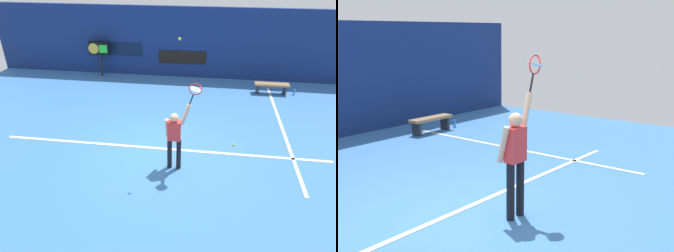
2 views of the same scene
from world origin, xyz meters
The scene contains 13 objects.
ground_plane centered at (0.00, 0.00, 0.00)m, with size 18.00×18.00×0.00m, color #3870B2.
back_wall centered at (0.00, 6.50, 1.59)m, with size 18.00×0.20×3.18m, color navy.
sponsor_banner_center centered at (0.00, 6.38, 0.95)m, with size 2.20×0.03×0.60m, color black.
sponsor_banner_portside centered at (-3.00, 6.38, 1.23)m, with size 2.20×0.03×0.60m, color #0C1933.
court_baseline centered at (0.00, 0.15, 0.01)m, with size 10.00×0.10×0.01m, color white.
court_sideline centered at (3.88, 2.00, 0.01)m, with size 0.10×7.00×0.01m, color white.
tennis_player centered at (0.50, -0.72, 1.01)m, with size 0.66×0.31×1.98m.
tennis_racket centered at (0.98, -0.72, 2.36)m, with size 0.39×0.27×0.63m.
tennis_ball centered at (0.58, -0.63, 3.55)m, with size 0.07×0.07×0.07m, color #CCE033.
scoreboard_clock centered at (-3.82, 5.98, 1.27)m, with size 0.96×0.20×1.64m.
court_bench centered at (3.91, 4.93, 0.34)m, with size 1.40×0.36×0.45m.
water_bottle centered at (4.87, 4.93, 0.12)m, with size 0.07×0.07×0.24m, color #338CD8.
spare_ball centered at (2.20, 0.64, 0.03)m, with size 0.07×0.07×0.07m, color #CCE033.
Camera 1 is at (1.30, -7.66, 5.32)m, focal length 33.26 mm.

